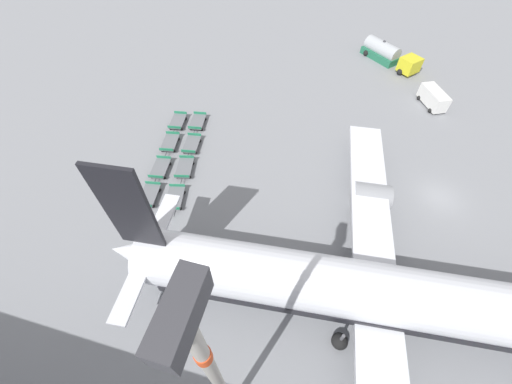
# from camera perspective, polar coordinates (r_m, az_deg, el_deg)

# --- Properties ---
(ground_plane) EXTENTS (500.00, 500.00, 0.00)m
(ground_plane) POSITION_cam_1_polar(r_m,az_deg,el_deg) (37.46, 30.40, -0.87)
(ground_plane) COLOR gray
(airplane) EXTENTS (40.00, 44.42, 13.24)m
(airplane) POSITION_cam_1_polar(r_m,az_deg,el_deg) (25.98, 23.68, -16.99)
(airplane) COLOR silver
(airplane) RESTS_ON ground_plane
(fuel_tanker_primary) EXTENTS (8.37, 8.95, 2.86)m
(fuel_tanker_primary) POSITION_cam_1_polar(r_m,az_deg,el_deg) (57.05, 22.79, 22.09)
(fuel_tanker_primary) COLOR yellow
(fuel_tanker_primary) RESTS_ON ground_plane
(service_van) EXTENTS (4.81, 3.56, 2.19)m
(service_van) POSITION_cam_1_polar(r_m,az_deg,el_deg) (49.22, 29.54, 14.69)
(service_van) COLOR white
(service_van) RESTS_ON ground_plane
(baggage_dolly_row_near_col_a) EXTENTS (3.80, 2.06, 0.92)m
(baggage_dolly_row_near_col_a) POSITION_cam_1_polar(r_m,az_deg,el_deg) (41.56, -14.04, 12.34)
(baggage_dolly_row_near_col_a) COLOR slate
(baggage_dolly_row_near_col_a) RESTS_ON ground_plane
(baggage_dolly_row_near_col_b) EXTENTS (3.81, 2.13, 0.92)m
(baggage_dolly_row_near_col_b) POSITION_cam_1_polar(r_m,az_deg,el_deg) (38.69, -15.37, 8.64)
(baggage_dolly_row_near_col_b) COLOR slate
(baggage_dolly_row_near_col_b) RESTS_ON ground_plane
(baggage_dolly_row_near_col_c) EXTENTS (3.80, 2.05, 0.92)m
(baggage_dolly_row_near_col_c) POSITION_cam_1_polar(r_m,az_deg,el_deg) (35.92, -17.02, 4.14)
(baggage_dolly_row_near_col_c) COLOR slate
(baggage_dolly_row_near_col_c) RESTS_ON ground_plane
(baggage_dolly_row_near_col_d) EXTENTS (3.81, 2.07, 0.92)m
(baggage_dolly_row_near_col_d) POSITION_cam_1_polar(r_m,az_deg,el_deg) (33.66, -18.87, -0.61)
(baggage_dolly_row_near_col_d) COLOR slate
(baggage_dolly_row_near_col_d) RESTS_ON ground_plane
(baggage_dolly_row_mid_a_col_a) EXTENTS (3.80, 2.06, 0.92)m
(baggage_dolly_row_mid_a_col_a) POSITION_cam_1_polar(r_m,az_deg,el_deg) (40.96, -10.57, 12.41)
(baggage_dolly_row_mid_a_col_a) COLOR slate
(baggage_dolly_row_mid_a_col_a) RESTS_ON ground_plane
(baggage_dolly_row_mid_a_col_b) EXTENTS (3.80, 2.05, 0.92)m
(baggage_dolly_row_mid_a_col_b) POSITION_cam_1_polar(r_m,az_deg,el_deg) (37.88, -11.61, 8.49)
(baggage_dolly_row_mid_a_col_b) COLOR slate
(baggage_dolly_row_mid_a_col_b) RESTS_ON ground_plane
(baggage_dolly_row_mid_a_col_c) EXTENTS (3.81, 2.25, 0.92)m
(baggage_dolly_row_mid_a_col_c) POSITION_cam_1_polar(r_m,az_deg,el_deg) (35.28, -12.86, 4.29)
(baggage_dolly_row_mid_a_col_c) COLOR slate
(baggage_dolly_row_mid_a_col_c) RESTS_ON ground_plane
(baggage_dolly_row_mid_a_col_d) EXTENTS (3.81, 2.27, 0.92)m
(baggage_dolly_row_mid_a_col_d) POSITION_cam_1_polar(r_m,az_deg,el_deg) (32.69, -14.55, -1.09)
(baggage_dolly_row_mid_a_col_d) COLOR slate
(baggage_dolly_row_mid_a_col_d) RESTS_ON ground_plane
(apron_light_mast) EXTENTS (2.00, 0.70, 19.13)m
(apron_light_mast) POSITION_cam_1_polar(r_m,az_deg,el_deg) (14.09, -7.56, -30.13)
(apron_light_mast) COLOR #ADA89E
(apron_light_mast) RESTS_ON ground_plane
(stand_guidance_stripe) EXTENTS (2.46, 24.82, 0.01)m
(stand_guidance_stripe) POSITION_cam_1_polar(r_m,az_deg,el_deg) (28.34, 2.94, -12.94)
(stand_guidance_stripe) COLOR white
(stand_guidance_stripe) RESTS_ON ground_plane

